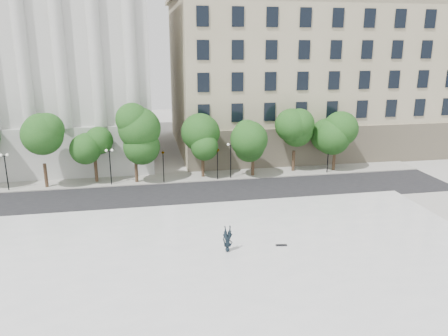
# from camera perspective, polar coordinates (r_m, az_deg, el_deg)

# --- Properties ---
(ground) EXTENTS (160.00, 160.00, 0.00)m
(ground) POSITION_cam_1_polar(r_m,az_deg,el_deg) (28.81, -3.12, -15.35)
(ground) COLOR #A9A59F
(ground) RESTS_ON ground
(plaza) EXTENTS (44.00, 22.00, 0.45)m
(plaza) POSITION_cam_1_polar(r_m,az_deg,el_deg) (31.29, -3.88, -12.19)
(plaza) COLOR silver
(plaza) RESTS_ON ground
(street) EXTENTS (60.00, 8.00, 0.02)m
(street) POSITION_cam_1_polar(r_m,az_deg,el_deg) (45.10, -6.17, -3.54)
(street) COLOR black
(street) RESTS_ON ground
(far_sidewalk) EXTENTS (60.00, 4.00, 0.12)m
(far_sidewalk) POSITION_cam_1_polar(r_m,az_deg,el_deg) (50.78, -6.72, -1.27)
(far_sidewalk) COLOR #A4A198
(far_sidewalk) RESTS_ON ground
(building_west) EXTENTS (31.50, 27.65, 25.60)m
(building_west) POSITION_cam_1_polar(r_m,az_deg,el_deg) (64.59, -23.72, 12.76)
(building_west) COLOR #BABAB5
(building_west) RESTS_ON ground
(building_east) EXTENTS (36.00, 26.15, 23.00)m
(building_east) POSITION_cam_1_polar(r_m,az_deg,el_deg) (67.54, 9.56, 12.44)
(building_east) COLOR #B5AA8A
(building_east) RESTS_ON ground
(traffic_light_west) EXTENTS (0.46, 1.60, 4.14)m
(traffic_light_west) POSITION_cam_1_polar(r_m,az_deg,el_deg) (48.14, -8.00, 2.13)
(traffic_light_west) COLOR black
(traffic_light_west) RESTS_ON ground
(traffic_light_east) EXTENTS (1.02, 1.88, 4.25)m
(traffic_light_east) POSITION_cam_1_polar(r_m,az_deg,el_deg) (48.74, -0.87, 2.60)
(traffic_light_east) COLOR black
(traffic_light_east) RESTS_ON ground
(person_lying) EXTENTS (0.76, 2.00, 0.54)m
(person_lying) POSITION_cam_1_polar(r_m,az_deg,el_deg) (32.09, 0.48, -10.40)
(person_lying) COLOR black
(person_lying) RESTS_ON plaza
(skateboard) EXTENTS (0.86, 0.33, 0.09)m
(skateboard) POSITION_cam_1_polar(r_m,az_deg,el_deg) (33.29, 7.50, -9.96)
(skateboard) COLOR black
(skateboard) RESTS_ON plaza
(street_trees) EXTENTS (43.73, 5.22, 7.42)m
(street_trees) POSITION_cam_1_polar(r_m,az_deg,el_deg) (49.01, -7.38, 4.04)
(street_trees) COLOR #382619
(street_trees) RESTS_ON ground
(lamp_posts) EXTENTS (36.57, 0.28, 4.26)m
(lamp_posts) POSITION_cam_1_polar(r_m,az_deg,el_deg) (48.69, -6.30, 1.45)
(lamp_posts) COLOR black
(lamp_posts) RESTS_ON ground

